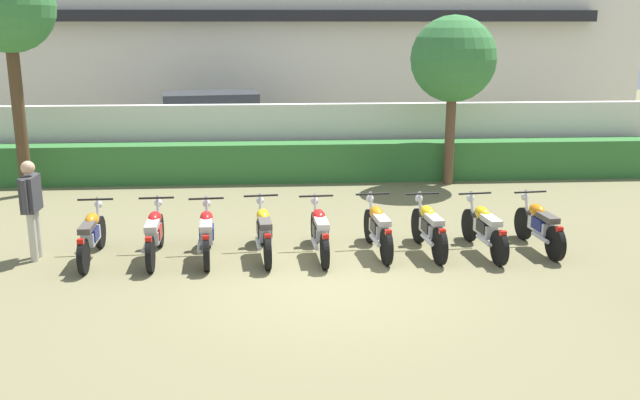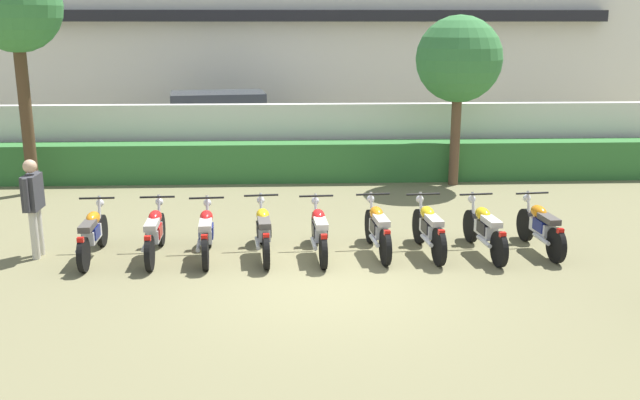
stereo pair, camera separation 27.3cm
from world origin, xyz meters
name	(u,v)px [view 2 (the right image)]	position (x,y,z in m)	size (l,w,h in m)	color
ground	(325,283)	(0.00, 0.00, 0.00)	(60.00, 60.00, 0.00)	olive
building	(302,23)	(0.00, 16.43, 3.85)	(23.52, 6.50, 7.70)	silver
compound_wall	(309,140)	(0.00, 7.84, 0.93)	(22.35, 0.30, 1.85)	silver
hedge_row	(310,162)	(0.00, 7.14, 0.49)	(17.88, 0.70, 0.97)	#337033
parked_car	(224,124)	(-2.45, 10.63, 0.94)	(4.71, 2.57, 1.89)	silver
tree_near_inspector	(15,9)	(-6.50, 6.08, 4.16)	(2.03, 2.03, 5.25)	#4C3823
tree_far_side	(459,60)	(3.50, 6.54, 3.01)	(2.04, 2.04, 4.06)	brown
motorcycle_in_row_0	(92,233)	(-3.86, 1.33, 0.44)	(0.60, 1.91, 0.94)	black
motorcycle_in_row_1	(155,232)	(-2.81, 1.33, 0.44)	(0.60, 1.93, 0.95)	black
motorcycle_in_row_2	(206,232)	(-1.94, 1.27, 0.45)	(0.60, 1.81, 0.96)	black
motorcycle_in_row_3	(263,231)	(-0.98, 1.33, 0.45)	(0.60, 1.95, 0.96)	black
motorcycle_in_row_4	(319,231)	(-0.03, 1.30, 0.44)	(0.60, 1.91, 0.95)	black
motorcycle_in_row_5	(378,228)	(0.98, 1.37, 0.45)	(0.60, 1.84, 0.96)	black
motorcycle_in_row_6	(429,228)	(1.86, 1.31, 0.46)	(0.60, 1.83, 0.97)	black
motorcycle_in_row_7	(485,229)	(2.82, 1.27, 0.45)	(0.60, 1.94, 0.95)	black
motorcycle_in_row_8	(541,227)	(3.83, 1.36, 0.45)	(0.60, 1.81, 0.96)	black
inspector_person	(33,200)	(-4.82, 1.45, 1.00)	(0.23, 0.68, 1.69)	beige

